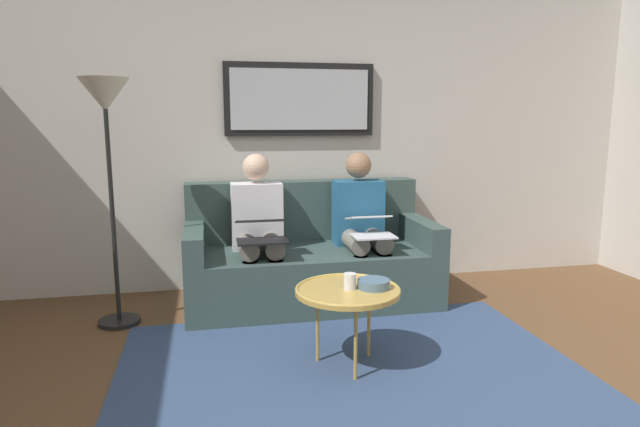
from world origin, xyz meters
TOP-DOWN VIEW (x-y plane):
  - wall_rear at (0.00, -2.60)m, footprint 6.00×0.12m
  - area_rug at (0.00, -0.85)m, footprint 2.60×1.80m
  - couch at (0.00, -2.12)m, footprint 1.87×0.90m
  - framed_mirror at (0.00, -2.51)m, footprint 1.22×0.05m
  - coffee_table at (0.01, -0.90)m, footprint 0.59×0.59m
  - cup at (-0.01, -0.90)m, footprint 0.07×0.07m
  - bowl at (-0.14, -0.89)m, footprint 0.18×0.18m
  - person_left at (-0.40, -2.05)m, footprint 0.38×0.58m
  - laptop_white at (-0.40, -1.80)m, footprint 0.30×0.35m
  - person_right at (0.40, -2.05)m, footprint 0.38×0.58m
  - laptop_black at (0.40, -1.81)m, footprint 0.35×0.36m
  - standing_lamp at (1.39, -1.85)m, footprint 0.32×0.32m

SIDE VIEW (x-z plane):
  - area_rug at x=0.00m, z-range 0.00..0.01m
  - couch at x=0.00m, z-range -0.14..0.76m
  - coffee_table at x=0.01m, z-range 0.21..0.68m
  - bowl at x=-0.14m, z-range 0.46..0.51m
  - cup at x=-0.01m, z-range 0.46..0.55m
  - person_left at x=-0.40m, z-range 0.04..1.18m
  - person_right at x=0.40m, z-range 0.04..1.18m
  - laptop_white at x=-0.40m, z-range 0.56..0.70m
  - laptop_black at x=0.40m, z-range 0.56..0.71m
  - wall_rear at x=0.00m, z-range 0.00..2.60m
  - standing_lamp at x=1.39m, z-range 0.54..2.20m
  - framed_mirror at x=0.00m, z-range 1.26..1.84m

